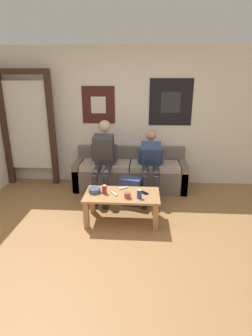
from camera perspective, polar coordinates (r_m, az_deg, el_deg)
ground_plane at (r=3.31m, az=-4.47°, el=-17.91°), size 18.00×18.00×0.00m
wall_back at (r=5.05m, az=-1.02°, el=10.88°), size 10.00×0.07×2.55m
door_frame at (r=5.29m, az=-20.59°, el=9.20°), size 1.00×0.10×2.15m
couch at (r=4.94m, az=0.93°, el=-1.22°), size 2.05×0.68×0.75m
coffee_table at (r=3.77m, az=-0.87°, el=-6.76°), size 1.06×0.57×0.43m
person_seated_adult at (r=4.54m, az=-4.93°, el=2.55°), size 0.47×0.94×1.30m
person_seated_teen at (r=4.54m, az=5.41°, el=1.48°), size 0.47×0.99×1.13m
backpack at (r=4.34m, az=1.11°, el=-5.10°), size 0.40×0.35×0.45m
ceramic_bowl at (r=3.79m, az=-6.84°, el=-4.78°), size 0.18×0.18×0.07m
pillar_candle at (r=3.60m, az=0.33°, el=-5.94°), size 0.09×0.09×0.09m
drink_can_blue at (r=3.59m, az=2.92°, el=-5.66°), size 0.07×0.07×0.12m
drink_can_red at (r=3.74m, az=-4.71°, el=-4.67°), size 0.07×0.07×0.12m
game_controller_near_left at (r=3.90m, az=-0.59°, el=-4.39°), size 0.14×0.11×0.03m
game_controller_near_right at (r=3.72m, az=-2.60°, el=-5.61°), size 0.12×0.13×0.03m
cell_phone at (r=3.77m, az=3.96°, el=-5.40°), size 0.14×0.14×0.01m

